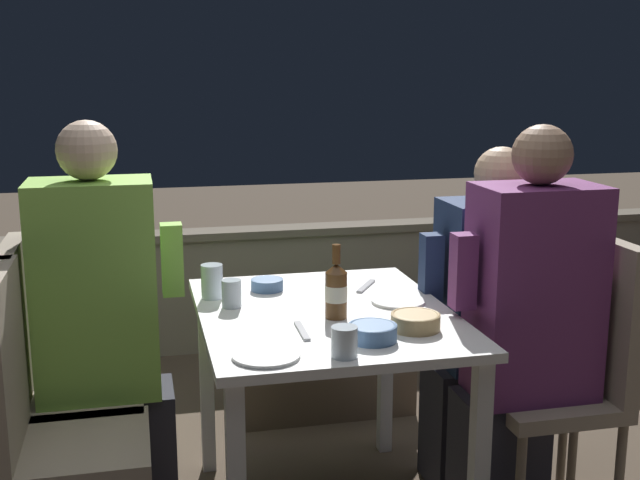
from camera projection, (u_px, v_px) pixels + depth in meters
The scene contains 22 objects.
parapet_wall at pixel (249, 287), 4.42m from camera, with size 9.00×0.18×0.67m.
dining_table at pixel (325, 340), 2.62m from camera, with size 0.81×1.00×0.75m.
planter_hedge at pixel (323, 338), 3.60m from camera, with size 0.77×0.47×0.59m.
chair_left_near at pixel (38, 407), 2.28m from camera, with size 0.42×0.41×0.98m.
chair_left_far at pixel (45, 363), 2.61m from camera, with size 0.42×0.41×0.98m.
person_green_blouse at pixel (107, 326), 2.64m from camera, with size 0.48×0.26×1.37m.
chair_right_near at pixel (577, 356), 2.68m from camera, with size 0.42×0.41×0.98m.
person_purple_stripe at pixel (524, 331), 2.61m from camera, with size 0.48×0.26×1.35m.
chair_right_far at pixel (536, 329), 2.96m from camera, with size 0.42×0.41×0.98m.
person_navy_jumper at pixel (486, 319), 2.90m from camera, with size 0.48×0.26×1.26m.
beer_bottle at pixel (336, 290), 2.51m from camera, with size 0.07×0.07×0.24m.
plate_0 at pixel (266, 356), 2.18m from camera, with size 0.19×0.19×0.01m.
plate_1 at pixel (398, 301), 2.69m from camera, with size 0.18×0.18×0.01m.
bowl_0 at pixel (372, 331), 2.31m from camera, with size 0.14×0.14×0.05m.
bowl_1 at pixel (267, 284), 2.84m from camera, with size 0.11×0.11×0.04m.
bowl_2 at pixel (415, 320), 2.41m from camera, with size 0.15×0.15×0.05m.
glass_cup_0 at pixel (232, 294), 2.63m from camera, with size 0.06×0.06×0.09m.
glass_cup_1 at pixel (212, 281), 2.74m from camera, with size 0.07×0.07×0.12m.
glass_cup_2 at pixel (344, 342), 2.18m from camera, with size 0.07×0.07×0.09m.
fork_0 at pixel (366, 286), 2.88m from camera, with size 0.11×0.15×0.01m.
fork_1 at pixel (302, 331), 2.39m from camera, with size 0.02×0.17×0.01m.
potted_plant at pixel (32, 348), 3.06m from camera, with size 0.37×0.37×0.77m.
Camera 1 is at (-0.58, -2.43, 1.53)m, focal length 45.00 mm.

